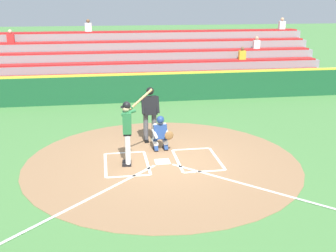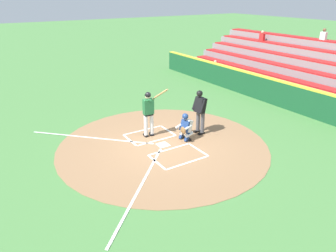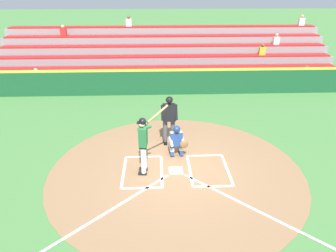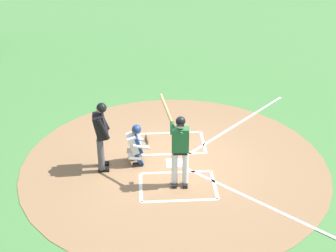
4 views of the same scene
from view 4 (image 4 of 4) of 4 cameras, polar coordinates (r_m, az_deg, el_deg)
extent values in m
plane|color=#4C8442|center=(12.57, 0.77, -4.49)|extent=(120.00, 120.00, 0.00)
cylinder|color=#99704C|center=(12.57, 0.77, -4.47)|extent=(8.00, 8.00, 0.01)
cube|color=white|center=(12.57, 0.77, -4.43)|extent=(0.44, 0.44, 0.01)
cube|color=white|center=(13.44, -3.40, -2.17)|extent=(1.20, 0.08, 0.01)
cube|color=white|center=(13.55, 4.24, -1.93)|extent=(1.20, 0.08, 0.01)
cube|color=white|center=(12.95, 0.62, -3.37)|extent=(0.08, 1.80, 0.01)
cube|color=white|center=(13.99, 0.26, -0.83)|extent=(0.08, 1.80, 0.01)
cube|color=white|center=(11.66, -3.28, -7.33)|extent=(1.20, 0.08, 0.01)
cube|color=white|center=(11.79, 5.56, -6.98)|extent=(1.20, 0.08, 0.01)
cube|color=white|center=(12.19, 0.93, -5.56)|extent=(0.08, 1.80, 0.01)
cube|color=white|center=(11.21, 1.41, -8.93)|extent=(0.08, 1.80, 0.01)
cube|color=white|center=(11.22, 12.53, -9.69)|extent=(3.73, 3.73, 0.01)
cube|color=white|center=(14.66, 8.36, 0.27)|extent=(3.73, 3.73, 0.01)
cylinder|color=white|center=(11.47, 2.09, -5.04)|extent=(0.15, 0.15, 0.84)
cube|color=black|center=(11.69, 2.05, -7.02)|extent=(0.27, 0.14, 0.09)
cylinder|color=white|center=(11.47, 0.79, -5.03)|extent=(0.15, 0.15, 0.84)
cube|color=black|center=(11.69, 0.77, -7.01)|extent=(0.27, 0.14, 0.09)
cube|color=black|center=(11.22, 1.47, -3.02)|extent=(0.25, 0.36, 0.10)
cube|color=#236638|center=(11.07, 1.48, -1.64)|extent=(0.27, 0.42, 0.60)
sphere|color=beige|center=(10.85, 1.51, 0.19)|extent=(0.21, 0.21, 0.21)
sphere|color=black|center=(10.84, 1.52, 0.57)|extent=(0.23, 0.23, 0.23)
cube|color=black|center=(10.76, 1.52, 0.13)|extent=(0.12, 0.18, 0.02)
cylinder|color=#236638|center=(10.98, 1.58, -0.24)|extent=(0.43, 0.12, 0.21)
cylinder|color=#236638|center=(10.97, 0.48, -0.23)|extent=(0.27, 0.11, 0.29)
cylinder|color=#AD7F4C|center=(11.16, -0.17, 2.01)|extent=(0.70, 0.32, 0.53)
cylinder|color=#AD7F4C|center=(10.99, 0.56, 0.16)|extent=(0.09, 0.10, 0.08)
cube|color=black|center=(12.73, -3.83, -3.89)|extent=(0.15, 0.27, 0.09)
cube|color=navy|center=(12.65, -3.67, -3.28)|extent=(0.15, 0.26, 0.37)
cylinder|color=silver|center=(12.60, -4.13, -3.01)|extent=(0.19, 0.38, 0.21)
cube|color=black|center=(12.46, -3.65, -4.65)|extent=(0.15, 0.27, 0.09)
cube|color=navy|center=(12.38, -3.48, -4.03)|extent=(0.15, 0.26, 0.37)
cylinder|color=silver|center=(12.33, -3.96, -3.76)|extent=(0.19, 0.38, 0.21)
cube|color=silver|center=(12.29, -4.15, -2.03)|extent=(0.44, 0.40, 0.52)
cube|color=navy|center=(12.30, -3.64, -1.98)|extent=(0.44, 0.27, 0.46)
sphere|color=brown|center=(12.12, -3.88, -0.48)|extent=(0.21, 0.21, 0.21)
sphere|color=navy|center=(12.11, -3.78, -0.39)|extent=(0.24, 0.24, 0.24)
cylinder|color=silver|center=(12.49, -3.48, -1.59)|extent=(0.14, 0.46, 0.20)
cylinder|color=silver|center=(12.14, -3.23, -2.50)|extent=(0.14, 0.46, 0.20)
ellipsoid|color=brown|center=(12.52, -2.57, -1.63)|extent=(0.29, 0.13, 0.28)
cylinder|color=#4C4C51|center=(12.33, -8.05, -2.74)|extent=(0.16, 0.16, 0.86)
cube|color=black|center=(12.57, -7.68, -4.55)|extent=(0.14, 0.29, 0.09)
cylinder|color=#4C4C51|center=(12.09, -8.06, -3.41)|extent=(0.16, 0.16, 0.86)
cube|color=black|center=(12.33, -7.69, -5.24)|extent=(0.14, 0.29, 0.09)
cube|color=black|center=(11.85, -8.10, 0.01)|extent=(0.46, 0.39, 0.66)
sphere|color=tan|center=(11.64, -8.05, 2.07)|extent=(0.22, 0.22, 0.22)
sphere|color=black|center=(11.63, -7.96, 2.17)|extent=(0.25, 0.25, 0.25)
cylinder|color=black|center=(12.04, -7.72, 0.69)|extent=(0.12, 0.29, 0.56)
cylinder|color=black|center=(11.62, -7.72, -0.38)|extent=(0.12, 0.29, 0.56)
sphere|color=white|center=(13.35, 4.44, -2.33)|extent=(0.07, 0.07, 0.07)
camera|label=1|loc=(15.31, 50.64, 10.19)|focal=45.20mm
camera|label=2|loc=(21.09, 15.89, 23.39)|focal=34.09mm
camera|label=3|loc=(13.78, 41.48, 16.45)|focal=34.02mm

